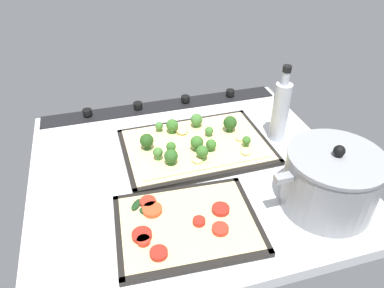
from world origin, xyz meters
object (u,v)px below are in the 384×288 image
veggie_pizza_back (184,223)px  oil_bottle (280,110)px  cooking_pot (331,181)px  baking_tray_back (187,225)px  baking_tray_front (196,148)px  broccoli_pizza (195,143)px

veggie_pizza_back → oil_bottle: oil_bottle is taller
veggie_pizza_back → oil_bottle: 42.53cm
cooking_pot → baking_tray_back: bearing=-3.9°
baking_tray_front → baking_tray_back: size_ratio=1.28×
baking_tray_front → broccoli_pizza: bearing=3.9°
broccoli_pizza → oil_bottle: oil_bottle is taller
baking_tray_front → veggie_pizza_back: bearing=68.1°
broccoli_pizza → oil_bottle: bearing=176.9°
cooking_pot → oil_bottle: oil_bottle is taller
cooking_pot → broccoli_pizza: bearing=-52.2°
baking_tray_front → veggie_pizza_back: veggie_pizza_back is taller
baking_tray_back → oil_bottle: 42.19cm
veggie_pizza_back → oil_bottle: size_ratio=1.30×
broccoli_pizza → baking_tray_front: bearing=-176.1°
baking_tray_back → oil_bottle: oil_bottle is taller
baking_tray_front → veggie_pizza_back: (10.42, 25.96, 0.76)cm
baking_tray_back → baking_tray_front: bearing=-110.4°
cooking_pot → veggie_pizza_back: bearing=-4.1°
broccoli_pizza → cooking_pot: bearing=127.8°
baking_tray_front → baking_tray_back: bearing=69.6°
cooking_pot → oil_bottle: size_ratio=1.24×
broccoli_pizza → cooking_pot: cooking_pot is taller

